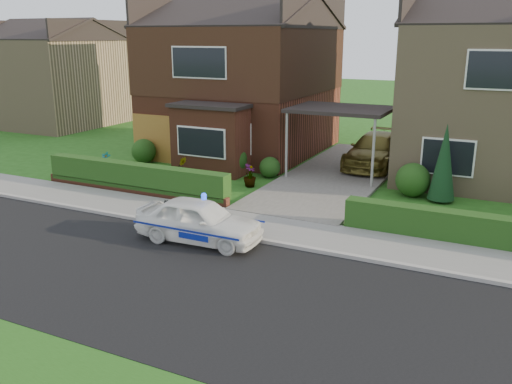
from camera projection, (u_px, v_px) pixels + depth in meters
The scene contains 23 objects.
ground at pixel (192, 285), 12.36m from camera, with size 120.00×120.00×0.00m, color #215015.
road at pixel (192, 285), 12.36m from camera, with size 60.00×6.00×0.02m, color black.
kerb at pixel (251, 239), 14.98m from camera, with size 60.00×0.16×0.12m, color #9E9993.
sidewalk at pixel (267, 228), 15.89m from camera, with size 60.00×2.00×0.10m, color slate.
driveway at pixel (338, 175), 21.85m from camera, with size 3.80×12.00×0.12m, color #666059.
house_left at pixel (243, 72), 25.73m from camera, with size 7.50×9.53×7.25m.
house_right at pixel (509, 84), 21.00m from camera, with size 7.50×8.06×7.25m.
carport_link at pixel (341, 111), 21.08m from camera, with size 3.80×3.00×2.77m.
garage_door at pixel (154, 138), 24.13m from camera, with size 2.20×0.10×2.10m, color brown.
dwarf_wall at pixel (133, 190), 19.32m from camera, with size 7.70×0.25×0.36m, color brown.
hedge_left at pixel (136, 193), 19.50m from camera, with size 7.50×0.55×0.90m, color #193511.
hedge_right at pixel (482, 247), 14.55m from camera, with size 7.50×0.55×0.80m, color #193511.
shrub_left_far at pixel (144, 151), 23.98m from camera, with size 1.08×1.08×1.08m, color #193511.
shrub_left_mid at pixel (231, 159), 21.89m from camera, with size 1.32×1.32×1.32m, color #193511.
shrub_left_near at pixel (270, 167), 21.54m from camera, with size 0.84×0.84×0.84m, color #193511.
shrub_right_near at pixel (413, 180), 18.97m from camera, with size 1.20×1.20×1.20m, color #193511.
conifer_a at pixel (444, 165), 18.19m from camera, with size 0.90×0.90×2.60m, color black.
neighbour_left at pixel (56, 83), 33.83m from camera, with size 6.50×7.00×5.20m, color #9B825F.
police_car at pixel (199, 221), 14.79m from camera, with size 3.26×3.60×1.37m.
driveway_car at pixel (376, 150), 22.88m from camera, with size 1.90×4.67×1.36m, color brown.
potted_plant_a at pixel (106, 162), 22.59m from camera, with size 0.42×0.28×0.79m, color gray.
potted_plant_b at pixel (181, 167), 21.62m from camera, with size 0.45×0.36×0.82m, color gray.
potted_plant_c at pixel (250, 176), 20.21m from camera, with size 0.48×0.48×0.85m, color gray.
Camera 1 is at (6.24, -9.50, 5.49)m, focal length 38.00 mm.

